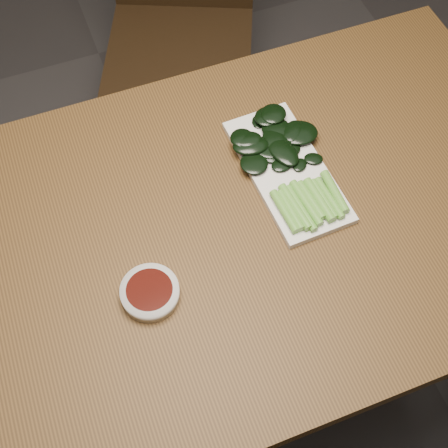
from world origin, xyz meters
TOP-DOWN VIEW (x-y plane):
  - ground at (0.00, 0.00)m, footprint 6.00×6.00m
  - table at (0.00, 0.00)m, footprint 1.40×0.80m
  - chair_far at (0.21, 0.86)m, footprint 0.56×0.56m
  - sauce_bowl at (-0.15, -0.09)m, footprint 0.10×0.10m
  - serving_plate at (0.18, 0.07)m, footprint 0.16×0.32m
  - gai_lan at (0.18, 0.09)m, footprint 0.19×0.31m

SIDE VIEW (x-z plane):
  - ground at x=0.00m, z-range 0.00..0.00m
  - chair_far at x=0.21m, z-range 0.04..0.93m
  - table at x=0.00m, z-range 0.30..1.05m
  - serving_plate at x=0.18m, z-range 0.75..0.76m
  - sauce_bowl at x=-0.15m, z-range 0.75..0.78m
  - gai_lan at x=0.18m, z-range 0.76..0.79m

